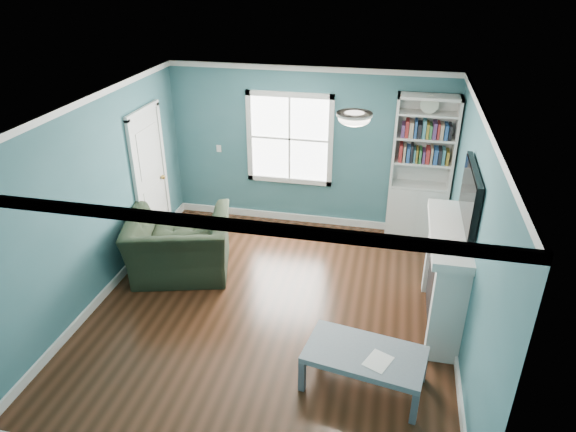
# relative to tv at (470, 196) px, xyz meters

# --- Properties ---
(floor) EXTENTS (5.00, 5.00, 0.00)m
(floor) POSITION_rel_tv_xyz_m (-2.20, -0.20, -1.72)
(floor) COLOR black
(floor) RESTS_ON ground
(room_walls) EXTENTS (5.00, 5.00, 5.00)m
(room_walls) POSITION_rel_tv_xyz_m (-2.20, -0.20, -0.14)
(room_walls) COLOR #2F6269
(room_walls) RESTS_ON ground
(trim) EXTENTS (4.50, 5.00, 2.60)m
(trim) POSITION_rel_tv_xyz_m (-2.20, -0.20, -0.49)
(trim) COLOR white
(trim) RESTS_ON ground
(window) EXTENTS (1.40, 0.06, 1.50)m
(window) POSITION_rel_tv_xyz_m (-2.50, 2.29, -0.27)
(window) COLOR white
(window) RESTS_ON room_walls
(bookshelf) EXTENTS (0.90, 0.35, 2.31)m
(bookshelf) POSITION_rel_tv_xyz_m (-0.43, 2.10, -0.80)
(bookshelf) COLOR silver
(bookshelf) RESTS_ON ground
(fireplace) EXTENTS (0.44, 1.58, 1.30)m
(fireplace) POSITION_rel_tv_xyz_m (-0.12, 0.00, -1.09)
(fireplace) COLOR black
(fireplace) RESTS_ON ground
(tv) EXTENTS (0.06, 1.10, 0.65)m
(tv) POSITION_rel_tv_xyz_m (0.00, 0.00, 0.00)
(tv) COLOR black
(tv) RESTS_ON fireplace
(door) EXTENTS (0.12, 0.98, 2.17)m
(door) POSITION_rel_tv_xyz_m (-4.42, 1.20, -0.65)
(door) COLOR silver
(door) RESTS_ON ground
(ceiling_fixture) EXTENTS (0.38, 0.38, 0.15)m
(ceiling_fixture) POSITION_rel_tv_xyz_m (-1.30, -0.10, 0.82)
(ceiling_fixture) COLOR white
(ceiling_fixture) RESTS_ON room_walls
(light_switch) EXTENTS (0.08, 0.01, 0.12)m
(light_switch) POSITION_rel_tv_xyz_m (-3.70, 2.28, -0.52)
(light_switch) COLOR white
(light_switch) RESTS_ON room_walls
(recliner) EXTENTS (1.55, 1.22, 1.19)m
(recliner) POSITION_rel_tv_xyz_m (-3.65, 0.34, -1.13)
(recliner) COLOR black
(recliner) RESTS_ON ground
(coffee_table) EXTENTS (1.31, 0.85, 0.44)m
(coffee_table) POSITION_rel_tv_xyz_m (-0.95, -1.26, -1.34)
(coffee_table) COLOR #4D535D
(coffee_table) RESTS_ON ground
(paper_sheet) EXTENTS (0.32, 0.35, 0.00)m
(paper_sheet) POSITION_rel_tv_xyz_m (-0.81, -1.36, -1.28)
(paper_sheet) COLOR white
(paper_sheet) RESTS_ON coffee_table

